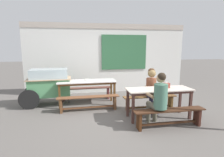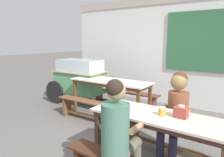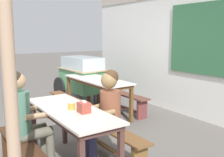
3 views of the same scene
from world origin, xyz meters
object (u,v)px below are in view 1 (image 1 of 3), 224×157
(bench_near_front, at_px, (169,115))
(soup_bowl, at_px, (87,80))
(bench_far_back, at_px, (86,91))
(tissue_box, at_px, (166,85))
(dining_table_near, at_px, (159,92))
(food_cart, at_px, (49,83))
(dining_table_far, at_px, (87,83))
(condiment_jar, at_px, (160,87))
(bench_far_front, at_px, (89,101))
(person_right_near_table, at_px, (152,87))
(bench_near_back, at_px, (150,101))
(person_near_front, at_px, (159,97))

(bench_near_front, relative_size, soup_bowl, 10.66)
(bench_far_back, distance_m, tissue_box, 2.84)
(dining_table_near, bearing_deg, food_cart, 150.68)
(dining_table_far, bearing_deg, condiment_jar, -38.06)
(bench_far_front, height_order, person_right_near_table, person_right_near_table)
(dining_table_near, xyz_separation_m, soup_bowl, (-1.77, 1.50, 0.10))
(dining_table_far, relative_size, dining_table_near, 1.09)
(dining_table_near, height_order, bench_near_front, dining_table_near)
(person_right_near_table, bearing_deg, food_cart, 158.95)
(dining_table_far, distance_m, bench_far_front, 0.72)
(bench_far_back, distance_m, person_right_near_table, 2.37)
(person_right_near_table, xyz_separation_m, soup_bowl, (-1.79, 0.99, 0.09))
(dining_table_near, xyz_separation_m, bench_near_back, (-0.01, 0.58, -0.41))
(dining_table_near, bearing_deg, dining_table_far, 141.36)
(dining_table_near, distance_m, bench_near_front, 0.71)
(tissue_box, xyz_separation_m, soup_bowl, (-2.00, 1.43, -0.05))
(dining_table_far, bearing_deg, food_cart, 168.24)
(person_near_front, bearing_deg, soup_bowl, 127.26)
(tissue_box, distance_m, condiment_jar, 0.21)
(bench_near_front, height_order, tissue_box, tissue_box)
(bench_near_back, height_order, bench_near_front, same)
(tissue_box, height_order, soup_bowl, tissue_box)
(soup_bowl, bearing_deg, bench_near_front, -49.66)
(food_cart, xyz_separation_m, person_near_front, (2.73, -2.17, 0.02))
(bench_near_back, distance_m, person_right_near_table, 0.43)
(dining_table_near, bearing_deg, bench_far_front, 154.67)
(bench_far_front, distance_m, person_right_near_table, 1.86)
(tissue_box, relative_size, condiment_jar, 1.49)
(bench_far_back, distance_m, bench_far_front, 1.17)
(dining_table_near, distance_m, soup_bowl, 2.32)
(condiment_jar, bearing_deg, bench_near_back, 93.47)
(condiment_jar, bearing_deg, person_near_front, -117.30)
(bench_far_back, relative_size, tissue_box, 12.02)
(dining_table_far, height_order, bench_near_front, dining_table_far)
(bench_near_back, relative_size, food_cart, 0.91)
(person_right_near_table, bearing_deg, dining_table_near, -92.10)
(person_right_near_table, bearing_deg, soup_bowl, 151.10)
(food_cart, distance_m, condiment_jar, 3.42)
(person_right_near_table, bearing_deg, bench_far_back, 140.56)
(soup_bowl, bearing_deg, bench_far_front, -89.17)
(person_near_front, bearing_deg, bench_near_front, -17.09)
(dining_table_far, xyz_separation_m, food_cart, (-1.19, 0.25, -0.01))
(dining_table_near, height_order, person_near_front, person_near_front)
(dining_table_far, distance_m, soup_bowl, 0.13)
(soup_bowl, bearing_deg, dining_table_far, -92.58)
(bench_near_front, xyz_separation_m, tissue_box, (0.23, 0.66, 0.55))
(person_right_near_table, bearing_deg, bench_near_front, -90.72)
(food_cart, distance_m, tissue_box, 3.57)
(dining_table_near, distance_m, tissue_box, 0.29)
(dining_table_near, bearing_deg, bench_far_back, 131.74)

